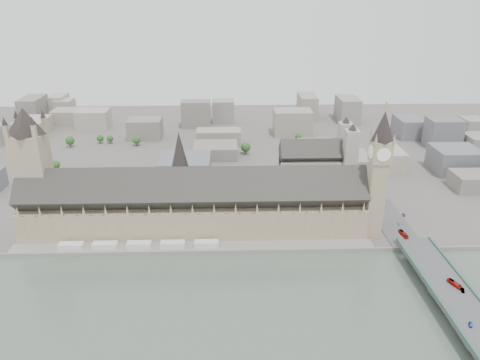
{
  "coord_description": "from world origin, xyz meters",
  "views": [
    {
      "loc": [
        25.96,
        -310.9,
        180.96
      ],
      "look_at": [
        36.3,
        36.07,
        37.21
      ],
      "focal_mm": 35.0,
      "sensor_mm": 36.0,
      "label": 1
    }
  ],
  "objects_px": {
    "car_blue": "(471,324)",
    "car_approach": "(404,215)",
    "elizabeth_tower": "(379,167)",
    "victoria_tower": "(32,166)",
    "westminster_abbey": "(318,167)",
    "red_bus_north": "(403,234)",
    "car_silver": "(463,290)",
    "red_bus_south": "(454,284)",
    "westminster_bridge": "(458,307)",
    "palace_of_westminster": "(194,206)"
  },
  "relations": [
    {
      "from": "car_blue",
      "to": "car_approach",
      "type": "bearing_deg",
      "value": 109.84
    },
    {
      "from": "elizabeth_tower",
      "to": "car_approach",
      "type": "relative_size",
      "value": 20.26
    },
    {
      "from": "victoria_tower",
      "to": "westminster_abbey",
      "type": "bearing_deg",
      "value": 16.5
    },
    {
      "from": "red_bus_north",
      "to": "car_silver",
      "type": "distance_m",
      "value": 69.55
    },
    {
      "from": "red_bus_north",
      "to": "red_bus_south",
      "type": "distance_m",
      "value": 63.26
    },
    {
      "from": "victoria_tower",
      "to": "red_bus_south",
      "type": "bearing_deg",
      "value": -19.04
    },
    {
      "from": "elizabeth_tower",
      "to": "car_silver",
      "type": "relative_size",
      "value": 22.59
    },
    {
      "from": "red_bus_north",
      "to": "car_silver",
      "type": "xyz_separation_m",
      "value": [
        12.08,
        -68.49,
        -0.76
      ]
    },
    {
      "from": "elizabeth_tower",
      "to": "red_bus_south",
      "type": "height_order",
      "value": "elizabeth_tower"
    },
    {
      "from": "victoria_tower",
      "to": "westminster_abbey",
      "type": "height_order",
      "value": "victoria_tower"
    },
    {
      "from": "westminster_bridge",
      "to": "red_bus_north",
      "type": "xyz_separation_m",
      "value": [
        -6.16,
        76.86,
        6.67
      ]
    },
    {
      "from": "car_blue",
      "to": "car_approach",
      "type": "distance_m",
      "value": 132.04
    },
    {
      "from": "westminster_bridge",
      "to": "red_bus_north",
      "type": "bearing_deg",
      "value": 94.58
    },
    {
      "from": "car_silver",
      "to": "westminster_abbey",
      "type": "bearing_deg",
      "value": 124.1
    },
    {
      "from": "westminster_abbey",
      "to": "red_bus_north",
      "type": "bearing_deg",
      "value": -66.97
    },
    {
      "from": "elizabeth_tower",
      "to": "car_approach",
      "type": "height_order",
      "value": "elizabeth_tower"
    },
    {
      "from": "victoria_tower",
      "to": "red_bus_north",
      "type": "bearing_deg",
      "value": -7.51
    },
    {
      "from": "car_silver",
      "to": "red_bus_south",
      "type": "bearing_deg",
      "value": 128.79
    },
    {
      "from": "car_blue",
      "to": "car_silver",
      "type": "bearing_deg",
      "value": 95.87
    },
    {
      "from": "palace_of_westminster",
      "to": "car_silver",
      "type": "relative_size",
      "value": 55.69
    },
    {
      "from": "elizabeth_tower",
      "to": "red_bus_north",
      "type": "distance_m",
      "value": 53.0
    },
    {
      "from": "westminster_bridge",
      "to": "car_blue",
      "type": "distance_m",
      "value": 23.63
    },
    {
      "from": "palace_of_westminster",
      "to": "red_bus_north",
      "type": "xyz_separation_m",
      "value": [
        155.84,
        -30.34,
        -10.91
      ]
    },
    {
      "from": "palace_of_westminster",
      "to": "red_bus_north",
      "type": "height_order",
      "value": "palace_of_westminster"
    },
    {
      "from": "palace_of_westminster",
      "to": "elizabeth_tower",
      "type": "relative_size",
      "value": 2.47
    },
    {
      "from": "westminster_bridge",
      "to": "car_silver",
      "type": "xyz_separation_m",
      "value": [
        5.92,
        8.37,
        5.91
      ]
    },
    {
      "from": "red_bus_north",
      "to": "palace_of_westminster",
      "type": "bearing_deg",
      "value": 160.08
    },
    {
      "from": "red_bus_south",
      "to": "car_silver",
      "type": "height_order",
      "value": "red_bus_south"
    },
    {
      "from": "westminster_bridge",
      "to": "car_blue",
      "type": "relative_size",
      "value": 68.98
    },
    {
      "from": "westminster_abbey",
      "to": "car_silver",
      "type": "distance_m",
      "value": 183.76
    },
    {
      "from": "elizabeth_tower",
      "to": "car_blue",
      "type": "height_order",
      "value": "elizabeth_tower"
    },
    {
      "from": "palace_of_westminster",
      "to": "car_blue",
      "type": "xyz_separation_m",
      "value": [
        157.65,
        -129.65,
        -11.65
      ]
    },
    {
      "from": "red_bus_south",
      "to": "car_blue",
      "type": "relative_size",
      "value": 2.13
    },
    {
      "from": "elizabeth_tower",
      "to": "westminster_abbey",
      "type": "height_order",
      "value": "elizabeth_tower"
    },
    {
      "from": "palace_of_westminster",
      "to": "red_bus_south",
      "type": "height_order",
      "value": "palace_of_westminster"
    },
    {
      "from": "red_bus_north",
      "to": "car_approach",
      "type": "xyz_separation_m",
      "value": [
        12.1,
        32.33,
        -0.77
      ]
    },
    {
      "from": "westminster_abbey",
      "to": "victoria_tower",
      "type": "bearing_deg",
      "value": -163.5
    },
    {
      "from": "red_bus_north",
      "to": "car_silver",
      "type": "bearing_deg",
      "value": -88.9
    },
    {
      "from": "car_approach",
      "to": "red_bus_north",
      "type": "bearing_deg",
      "value": -98.45
    },
    {
      "from": "westminster_bridge",
      "to": "car_silver",
      "type": "bearing_deg",
      "value": 54.72
    },
    {
      "from": "westminster_abbey",
      "to": "car_approach",
      "type": "xyz_separation_m",
      "value": [
        57.02,
        -73.31,
        -14.06
      ]
    },
    {
      "from": "westminster_abbey",
      "to": "red_bus_south",
      "type": "relative_size",
      "value": 6.77
    },
    {
      "from": "elizabeth_tower",
      "to": "victoria_tower",
      "type": "relative_size",
      "value": 1.07
    },
    {
      "from": "car_approach",
      "to": "victoria_tower",
      "type": "bearing_deg",
      "value": -168.77
    },
    {
      "from": "elizabeth_tower",
      "to": "victoria_tower",
      "type": "height_order",
      "value": "elizabeth_tower"
    },
    {
      "from": "palace_of_westminster",
      "to": "victoria_tower",
      "type": "relative_size",
      "value": 2.65
    },
    {
      "from": "elizabeth_tower",
      "to": "westminster_abbey",
      "type": "relative_size",
      "value": 1.58
    },
    {
      "from": "car_silver",
      "to": "car_approach",
      "type": "height_order",
      "value": "car_silver"
    },
    {
      "from": "palace_of_westminster",
      "to": "elizabeth_tower",
      "type": "xyz_separation_m",
      "value": [
        138.0,
        -11.7,
        35.38
      ]
    },
    {
      "from": "palace_of_westminster",
      "to": "red_bus_south",
      "type": "relative_size",
      "value": 26.38
    }
  ]
}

